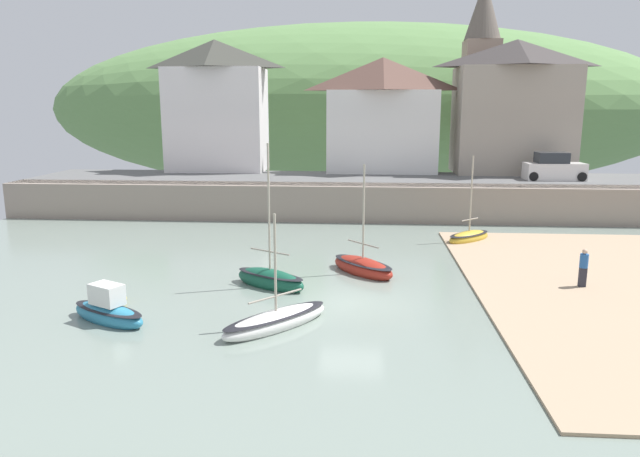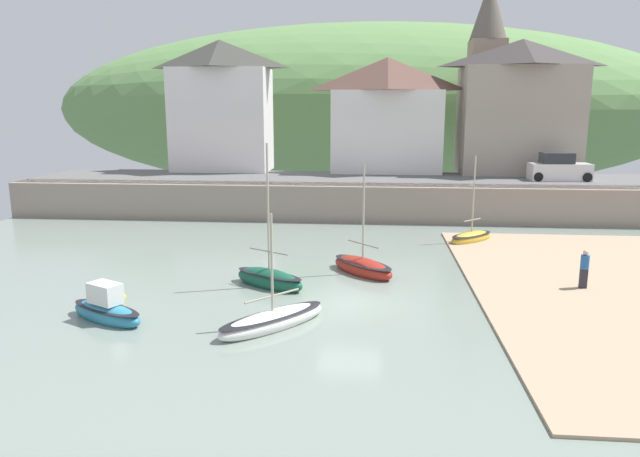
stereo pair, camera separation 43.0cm
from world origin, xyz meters
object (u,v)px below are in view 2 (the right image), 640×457
object	(u,v)px
waterfront_building_centre	(387,114)
mooring_buoy	(120,298)
person_on_slipway	(584,267)
church_with_spire	(486,72)
sailboat_blue_trim	(269,279)
sailboat_tall_mast	(363,267)
parked_car_near_slipway	(559,169)
waterfront_building_right	(519,106)
sailboat_nearest_shore	(273,320)
sailboat_far_left	(471,237)
waterfront_building_left	(221,105)
sailboat_white_hull	(106,310)

from	to	relation	value
waterfront_building_centre	mooring_buoy	distance (m)	28.82
person_on_slipway	church_with_spire	bearing A→B (deg)	88.96
sailboat_blue_trim	sailboat_tall_mast	bearing A→B (deg)	61.93
waterfront_building_centre	parked_car_near_slipway	world-z (taller)	waterfront_building_centre
waterfront_building_right	sailboat_tall_mast	distance (m)	25.06
sailboat_tall_mast	sailboat_nearest_shore	size ratio (longest dim) A/B	1.24
waterfront_building_right	sailboat_far_left	bearing A→B (deg)	-111.25
sailboat_blue_trim	person_on_slipway	distance (m)	13.09
waterfront_building_centre	sailboat_blue_trim	distance (m)	24.89
waterfront_building_left	sailboat_tall_mast	size ratio (longest dim) A/B	1.98
parked_car_near_slipway	sailboat_tall_mast	bearing A→B (deg)	-130.40
waterfront_building_right	church_with_spire	bearing A→B (deg)	115.33
waterfront_building_right	sailboat_far_left	distance (m)	16.90
sailboat_tall_mast	parked_car_near_slipway	world-z (taller)	sailboat_tall_mast
church_with_spire	sailboat_white_hull	world-z (taller)	church_with_spire
mooring_buoy	sailboat_white_hull	bearing A→B (deg)	-78.55
waterfront_building_centre	parked_car_near_slipway	bearing A→B (deg)	-20.43
waterfront_building_right	sailboat_far_left	world-z (taller)	waterfront_building_right
waterfront_building_right	sailboat_nearest_shore	size ratio (longest dim) A/B	2.42
waterfront_building_left	sailboat_nearest_shore	distance (m)	30.28
sailboat_tall_mast	mooring_buoy	distance (m)	10.55
waterfront_building_centre	person_on_slipway	distance (m)	24.74
waterfront_building_right	church_with_spire	world-z (taller)	church_with_spire
sailboat_far_left	waterfront_building_left	bearing A→B (deg)	98.57
sailboat_tall_mast	sailboat_blue_trim	world-z (taller)	sailboat_blue_trim
sailboat_far_left	parked_car_near_slipway	distance (m)	12.62
waterfront_building_centre	waterfront_building_right	distance (m)	10.13
waterfront_building_centre	sailboat_white_hull	xyz separation A→B (m)	(-10.41, -27.84, -6.55)
waterfront_building_right	person_on_slipway	size ratio (longest dim) A/B	6.24
sailboat_white_hull	mooring_buoy	xyz separation A→B (m)	(-0.41, 2.01, -0.23)
waterfront_building_left	sailboat_far_left	distance (m)	23.97
waterfront_building_right	mooring_buoy	bearing A→B (deg)	-129.01
waterfront_building_left	mooring_buoy	size ratio (longest dim) A/B	21.72
parked_car_near_slipway	sailboat_blue_trim	bearing A→B (deg)	-133.82
church_with_spire	sailboat_blue_trim	size ratio (longest dim) A/B	2.46
waterfront_building_right	sailboat_tall_mast	bearing A→B (deg)	-118.72
waterfront_building_centre	sailboat_tall_mast	bearing A→B (deg)	-93.85
church_with_spire	sailboat_nearest_shore	size ratio (longest dim) A/B	3.70
waterfront_building_centre	sailboat_far_left	xyz separation A→B (m)	(4.58, -14.22, -6.65)
waterfront_building_centre	sailboat_white_hull	bearing A→B (deg)	-110.50
sailboat_nearest_shore	parked_car_near_slipway	distance (m)	28.85
waterfront_building_left	waterfront_building_centre	world-z (taller)	waterfront_building_left
sailboat_white_hull	sailboat_nearest_shore	size ratio (longest dim) A/B	0.83
sailboat_white_hull	parked_car_near_slipway	world-z (taller)	parked_car_near_slipway
waterfront_building_centre	sailboat_tall_mast	world-z (taller)	waterfront_building_centre
waterfront_building_left	parked_car_near_slipway	bearing A→B (deg)	-10.07
waterfront_building_left	sailboat_white_hull	distance (m)	28.91
parked_car_near_slipway	waterfront_building_left	bearing A→B (deg)	168.74
waterfront_building_left	person_on_slipway	bearing A→B (deg)	-47.28
sailboat_white_hull	sailboat_nearest_shore	bearing A→B (deg)	25.97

